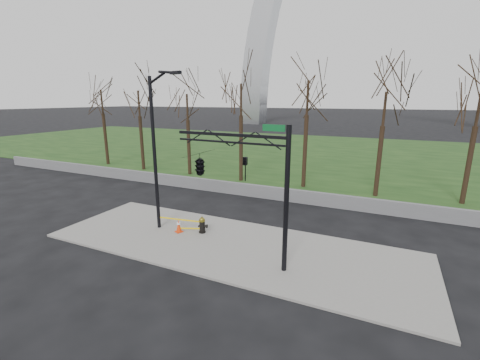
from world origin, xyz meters
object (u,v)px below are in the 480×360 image
at_px(fire_hydrant, 202,225).
at_px(street_light, 156,144).
at_px(traffic_signal_mast, 215,166).
at_px(traffic_cone, 179,226).

height_order(fire_hydrant, street_light, street_light).
bearing_deg(traffic_signal_mast, traffic_cone, 159.63).
bearing_deg(fire_hydrant, street_light, 178.40).
xyz_separation_m(traffic_cone, street_light, (-1.14, 0.03, 4.26)).
bearing_deg(fire_hydrant, traffic_signal_mast, -56.14).
xyz_separation_m(street_light, traffic_signal_mast, (4.10, -1.27, -0.55)).
height_order(fire_hydrant, traffic_signal_mast, traffic_signal_mast).
height_order(traffic_cone, street_light, street_light).
bearing_deg(street_light, traffic_cone, 13.71).
relative_size(fire_hydrant, street_light, 0.11).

